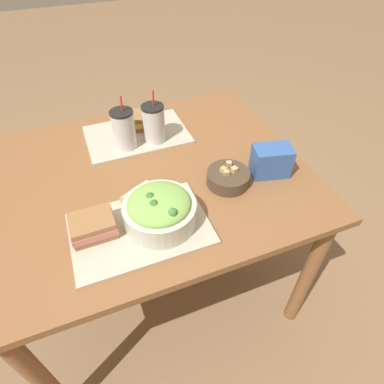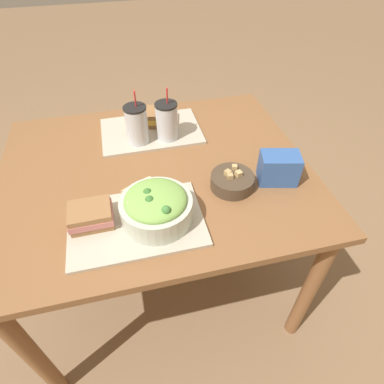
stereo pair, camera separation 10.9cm
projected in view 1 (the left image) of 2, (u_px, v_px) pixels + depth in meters
ground_plane at (162, 278)px, 1.79m from camera, size 12.00×12.00×0.00m
dining_table at (151, 191)px, 1.32m from camera, size 1.21×1.00×0.77m
tray_near at (140, 229)px, 1.04m from camera, size 0.44×0.30×0.01m
tray_far at (137, 135)px, 1.43m from camera, size 0.44×0.30×0.01m
salad_bowl at (160, 210)px, 1.02m from camera, size 0.24×0.24×0.12m
soup_bowl at (228, 177)px, 1.19m from camera, size 0.16×0.16×0.07m
sandwich_near at (93, 226)px, 1.00m from camera, size 0.14×0.11×0.06m
baguette_near at (139, 196)px, 1.10m from camera, size 0.13×0.10×0.06m
sandwich_far at (142, 120)px, 1.45m from camera, size 0.16×0.14×0.06m
baguette_far at (121, 117)px, 1.47m from camera, size 0.10×0.08×0.06m
drink_cup_dark at (124, 130)px, 1.31m from camera, size 0.09×0.09×0.23m
drink_cup_red at (154, 124)px, 1.34m from camera, size 0.09×0.09×0.23m
chip_bag at (271, 161)px, 1.21m from camera, size 0.16×0.12×0.12m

